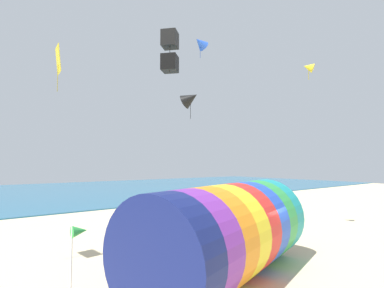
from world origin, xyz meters
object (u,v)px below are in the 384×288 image
at_px(kite_black_box, 170,51).
at_px(kite_blue_delta, 200,43).
at_px(giant_inflatable_tube, 226,232).
at_px(kite_handler, 259,227).
at_px(kite_yellow_diamond, 58,60).
at_px(kite_black_delta, 190,98).
at_px(kite_yellow_delta, 308,67).
at_px(beach_flag, 79,234).

height_order(kite_black_box, kite_blue_delta, kite_blue_delta).
bearing_deg(giant_inflatable_tube, kite_blue_delta, 55.47).
relative_size(kite_handler, kite_blue_delta, 0.97).
height_order(giant_inflatable_tube, kite_blue_delta, kite_blue_delta).
distance_m(kite_handler, kite_yellow_diamond, 14.97).
height_order(kite_black_delta, kite_yellow_diamond, kite_yellow_diamond).
distance_m(kite_black_box, kite_blue_delta, 10.66).
relative_size(kite_black_box, kite_yellow_diamond, 0.64).
relative_size(kite_yellow_delta, kite_black_delta, 0.49).
relative_size(kite_black_box, kite_blue_delta, 1.03).
bearing_deg(kite_yellow_delta, beach_flag, -177.63).
height_order(kite_yellow_delta, kite_black_box, kite_yellow_delta).
relative_size(kite_black_box, kite_black_delta, 0.75).
bearing_deg(kite_black_delta, kite_black_box, -132.30).
distance_m(kite_yellow_delta, kite_blue_delta, 7.94).
relative_size(giant_inflatable_tube, kite_blue_delta, 5.23).
bearing_deg(kite_black_delta, beach_flag, -141.76).
xyz_separation_m(kite_handler, kite_yellow_delta, (4.06, -0.67, 9.23)).
relative_size(kite_handler, beach_flag, 0.70).
bearing_deg(giant_inflatable_tube, kite_black_delta, 58.76).
distance_m(giant_inflatable_tube, kite_handler, 5.53).
xyz_separation_m(kite_black_box, kite_black_delta, (7.14, 7.85, 0.40)).
height_order(kite_yellow_delta, kite_blue_delta, kite_blue_delta).
bearing_deg(kite_yellow_diamond, kite_black_box, -76.80).
bearing_deg(giant_inflatable_tube, kite_handler, 27.33).
bearing_deg(kite_black_box, kite_blue_delta, 43.08).
distance_m(kite_handler, kite_yellow_delta, 10.10).
bearing_deg(kite_blue_delta, kite_black_delta, 88.59).
bearing_deg(kite_handler, beach_flag, -172.71).
relative_size(kite_blue_delta, beach_flag, 0.72).
bearing_deg(kite_yellow_delta, kite_handler, 170.60).
relative_size(giant_inflatable_tube, kite_yellow_diamond, 3.23).
xyz_separation_m(kite_handler, beach_flag, (-9.71, -1.24, 1.25)).
distance_m(kite_yellow_delta, kite_yellow_diamond, 15.11).
distance_m(kite_black_box, kite_yellow_diamond, 9.22).
bearing_deg(kite_black_box, kite_yellow_delta, -0.41).
distance_m(kite_yellow_delta, kite_black_box, 10.23).
xyz_separation_m(giant_inflatable_tube, kite_blue_delta, (5.89, 8.56, 11.29)).
height_order(kite_black_box, kite_yellow_diamond, kite_yellow_diamond).
height_order(giant_inflatable_tube, kite_black_box, kite_black_box).
xyz_separation_m(kite_yellow_delta, kite_black_delta, (-2.99, 7.92, -0.98)).
xyz_separation_m(kite_handler, kite_blue_delta, (1.04, 6.05, 12.17)).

